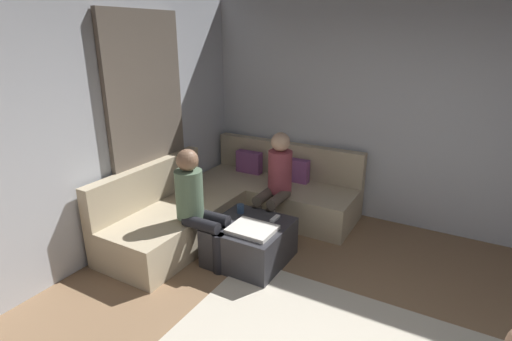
{
  "coord_description": "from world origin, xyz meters",
  "views": [
    {
      "loc": [
        0.37,
        -1.88,
        2.28
      ],
      "look_at": [
        -1.63,
        1.63,
        0.85
      ],
      "focal_mm": 27.65,
      "sensor_mm": 36.0,
      "label": 1
    }
  ],
  "objects_px": {
    "person_on_couch_back": "(276,180)",
    "coffee_mug": "(241,209)",
    "person_on_couch_side": "(197,203)",
    "ottoman": "(250,242)",
    "sectional_couch": "(234,202)",
    "game_remote": "(275,218)"
  },
  "relations": [
    {
      "from": "ottoman",
      "to": "coffee_mug",
      "type": "bearing_deg",
      "value": 140.71
    },
    {
      "from": "coffee_mug",
      "to": "person_on_couch_back",
      "type": "bearing_deg",
      "value": 72.68
    },
    {
      "from": "ottoman",
      "to": "person_on_couch_side",
      "type": "height_order",
      "value": "person_on_couch_side"
    },
    {
      "from": "game_remote",
      "to": "person_on_couch_back",
      "type": "distance_m",
      "value": 0.58
    },
    {
      "from": "coffee_mug",
      "to": "ottoman",
      "type": "bearing_deg",
      "value": -39.29
    },
    {
      "from": "sectional_couch",
      "to": "coffee_mug",
      "type": "height_order",
      "value": "sectional_couch"
    },
    {
      "from": "ottoman",
      "to": "coffee_mug",
      "type": "height_order",
      "value": "coffee_mug"
    },
    {
      "from": "coffee_mug",
      "to": "person_on_couch_back",
      "type": "relative_size",
      "value": 0.08
    },
    {
      "from": "coffee_mug",
      "to": "person_on_couch_side",
      "type": "xyz_separation_m",
      "value": [
        -0.24,
        -0.44,
        0.19
      ]
    },
    {
      "from": "sectional_couch",
      "to": "person_on_couch_side",
      "type": "bearing_deg",
      "value": -80.73
    },
    {
      "from": "sectional_couch",
      "to": "person_on_couch_side",
      "type": "xyz_separation_m",
      "value": [
        0.15,
        -0.9,
        0.38
      ]
    },
    {
      "from": "ottoman",
      "to": "person_on_couch_back",
      "type": "bearing_deg",
      "value": 94.64
    },
    {
      "from": "coffee_mug",
      "to": "game_remote",
      "type": "height_order",
      "value": "coffee_mug"
    },
    {
      "from": "person_on_couch_back",
      "to": "ottoman",
      "type": "bearing_deg",
      "value": 94.64
    },
    {
      "from": "person_on_couch_side",
      "to": "ottoman",
      "type": "bearing_deg",
      "value": 119.45
    },
    {
      "from": "sectional_couch",
      "to": "ottoman",
      "type": "relative_size",
      "value": 3.36
    },
    {
      "from": "person_on_couch_back",
      "to": "coffee_mug",
      "type": "bearing_deg",
      "value": 72.68
    },
    {
      "from": "sectional_couch",
      "to": "game_remote",
      "type": "bearing_deg",
      "value": -28.66
    },
    {
      "from": "person_on_couch_back",
      "to": "game_remote",
      "type": "bearing_deg",
      "value": 116.14
    },
    {
      "from": "sectional_couch",
      "to": "coffee_mug",
      "type": "bearing_deg",
      "value": -50.71
    },
    {
      "from": "coffee_mug",
      "to": "game_remote",
      "type": "bearing_deg",
      "value": 5.71
    },
    {
      "from": "sectional_couch",
      "to": "person_on_couch_back",
      "type": "xyz_separation_m",
      "value": [
        0.55,
        0.06,
        0.38
      ]
    }
  ]
}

